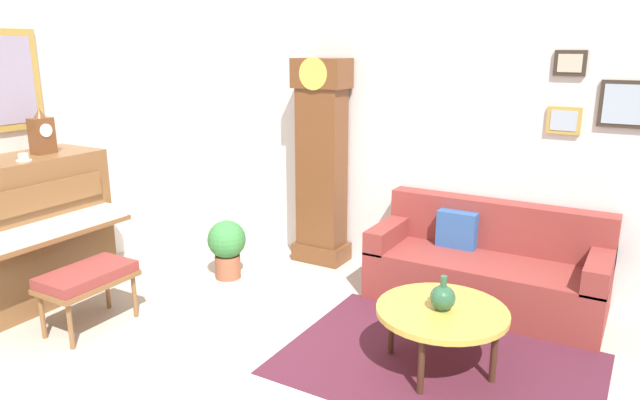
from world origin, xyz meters
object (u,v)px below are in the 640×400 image
piano_bench (87,279)px  piano (20,233)px  potted_plant (227,245)px  mantel_clock (42,133)px  teacup (24,158)px  green_jug (443,298)px  coffee_table (442,313)px  couch (486,268)px  grandfather_clock (321,168)px

piano_bench → piano: bearing=179.4°
potted_plant → mantel_clock: bearing=-137.2°
teacup → potted_plant: bearing=53.9°
teacup → green_jug: (3.21, 0.75, -0.75)m
coffee_table → mantel_clock: bearing=-171.8°
teacup → mantel_clock: bearing=117.7°
couch → mantel_clock: (-3.34, -1.69, 1.11)m
piano_bench → coffee_table: (2.54, 0.80, -0.00)m
teacup → green_jug: size_ratio=0.48×
grandfather_clock → coffee_table: grandfather_clock is taller
coffee_table → mantel_clock: 3.54m
mantel_clock → couch: bearing=26.9°
green_jug → potted_plant: green_jug is taller
couch → green_jug: 1.24m
piano → couch: (3.34, 2.00, -0.32)m
couch → potted_plant: 2.35m
mantel_clock → green_jug: size_ratio=1.58×
piano_bench → mantel_clock: (-0.81, 0.32, 1.02)m
coffee_table → teacup: (-3.21, -0.77, 0.87)m
mantel_clock → teacup: bearing=-62.3°
potted_plant → grandfather_clock: bearing=58.2°
coffee_table → green_jug: (0.00, -0.02, 0.12)m
grandfather_clock → teacup: grandfather_clock is taller
grandfather_clock → mantel_clock: (-1.62, -1.86, 0.46)m
green_jug → potted_plant: 2.34m
teacup → potted_plant: size_ratio=0.21×
coffee_table → teacup: 3.41m
grandfather_clock → teacup: size_ratio=17.50×
coffee_table → teacup: size_ratio=7.59×
piano_bench → green_jug: (2.55, 0.79, 0.12)m
piano → green_jug: size_ratio=6.00×
couch → teacup: (-3.19, -1.98, 0.96)m
teacup → piano_bench: bearing=-3.1°
mantel_clock → grandfather_clock: bearing=49.0°
piano_bench → coffee_table: 2.67m
coffee_table → piano_bench: bearing=-162.5°
piano → coffee_table: bearing=13.3°
piano_bench → teacup: 1.09m
coffee_table → potted_plant: potted_plant is taller
grandfather_clock → mantel_clock: size_ratio=5.34×
teacup → green_jug: 3.38m
mantel_clock → coffee_table: bearing=8.2°
couch → coffee_table: couch is taller
couch → coffee_table: 1.21m
couch → mantel_clock: mantel_clock is taller
green_jug → grandfather_clock: bearing=141.2°
piano_bench → couch: size_ratio=0.37×
piano_bench → mantel_clock: 1.34m
green_jug → potted_plant: bearing=166.6°
mantel_clock → potted_plant: 1.85m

